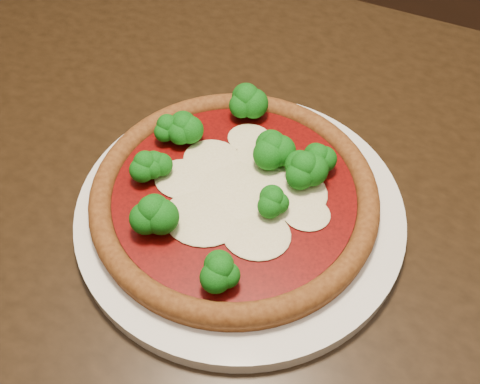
# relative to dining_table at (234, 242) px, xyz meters

# --- Properties ---
(dining_table) EXTENTS (1.28, 1.08, 0.75)m
(dining_table) POSITION_rel_dining_table_xyz_m (0.00, 0.00, 0.00)
(dining_table) COLOR black
(dining_table) RESTS_ON floor
(plate) EXTENTS (0.35, 0.35, 0.02)m
(plate) POSITION_rel_dining_table_xyz_m (0.01, -0.03, 0.11)
(plate) COLOR white
(plate) RESTS_ON dining_table
(pizza) EXTENTS (0.30, 0.30, 0.06)m
(pizza) POSITION_rel_dining_table_xyz_m (0.01, -0.02, 0.13)
(pizza) COLOR brown
(pizza) RESTS_ON plate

